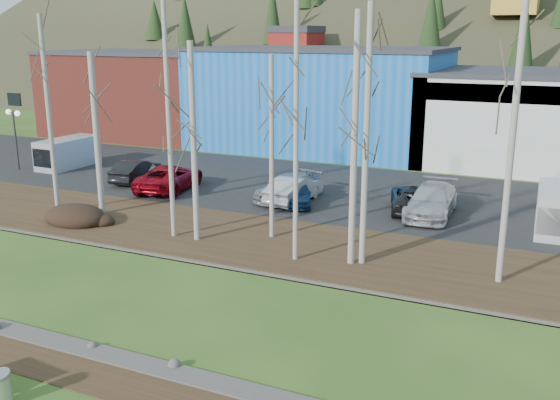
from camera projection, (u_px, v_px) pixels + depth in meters
The scene contains 31 objects.
dirt_strip at pixel (59, 365), 18.30m from camera, with size 80.00×1.80×0.03m, color #382616.
near_bank_rocks at pixel (83, 350), 19.18m from camera, with size 80.00×0.80×0.50m, color #47423D, non-canonical shape.
river at pixel (161, 300), 22.78m from camera, with size 80.00×8.00×0.90m, color black, non-canonical shape.
far_bank_rocks at pixel (217, 263), 26.38m from camera, with size 80.00×0.80×0.46m, color #47423D, non-canonical shape.
far_bank at pixel (252, 240), 29.17m from camera, with size 80.00×7.00×0.15m, color #382616.
parking_lot at pixel (329, 190), 38.40m from camera, with size 80.00×14.00×0.14m, color black.
building_brick at pixel (144, 93), 59.33m from camera, with size 16.32×12.24×7.80m.
building_blue at pixel (321, 98), 52.03m from camera, with size 20.40×12.24×8.30m.
building_white at pixel (553, 119), 44.98m from camera, with size 18.36×12.24×6.80m.
litter_bin at pixel (2, 390), 16.29m from camera, with size 0.49×0.49×0.85m, color silver.
dirt_mound at pixel (75, 216), 31.54m from camera, with size 3.43×2.42×0.67m, color black.
birch_0 at pixel (49, 117), 32.09m from camera, with size 0.24×0.24×10.22m.
birch_1 at pixel (96, 135), 32.09m from camera, with size 0.32×0.32×8.39m.
birch_2 at pixel (169, 123), 28.14m from camera, with size 0.22×0.22×10.69m.
birch_3 at pixel (194, 144), 27.85m from camera, with size 0.27×0.27×8.98m.
birch_4 at pixel (272, 149), 28.30m from camera, with size 0.22×0.22×8.39m.
birch_5 at pixel (296, 136), 25.13m from camera, with size 0.21×0.21×10.51m.
birch_6 at pixel (354, 142), 24.72m from camera, with size 0.27×0.27×10.17m.
birch_7 at pixel (366, 139), 24.70m from camera, with size 0.26×0.26×10.46m.
birch_8 at pixel (515, 113), 22.44m from camera, with size 0.25×0.25×13.00m.
street_lamp at pixel (14, 123), 42.93m from camera, with size 1.55×0.70×4.18m.
car_0 at pixel (142, 170), 40.62m from camera, with size 1.56×3.87×1.32m, color silver.
car_1 at pixel (136, 170), 40.14m from camera, with size 1.51×4.34×1.43m, color black.
car_2 at pixel (170, 177), 37.95m from camera, with size 2.57×5.57×1.55m, color #9E0917.
car_3 at pixel (288, 187), 35.79m from camera, with size 1.98×4.87×1.41m, color #929398.
car_4 at pixel (298, 193), 34.72m from camera, with size 1.51×3.74×1.28m, color navy.
car_5 at pixel (294, 189), 35.15m from camera, with size 1.60×4.57×1.51m, color #B7B8BA.
car_6 at pixel (413, 198), 33.59m from camera, with size 2.25×4.88×1.36m, color black.
car_7 at pixel (432, 200), 32.65m from camera, with size 2.25×5.53×1.60m, color #BCBBBD.
van_white at pixel (559, 211), 29.93m from camera, with size 2.12×4.81×2.08m.
van_grey at pixel (66, 153), 44.22m from camera, with size 2.03×4.72×2.05m.
Camera 1 is at (12.73, -10.12, 9.46)m, focal length 40.00 mm.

